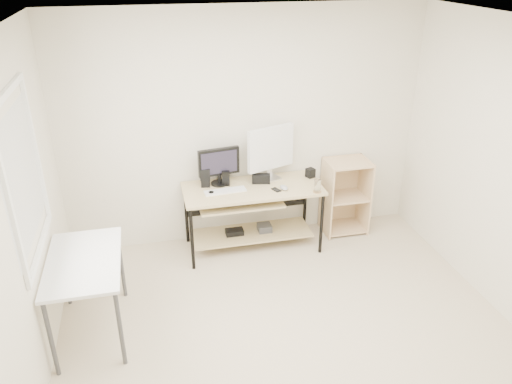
{
  "coord_description": "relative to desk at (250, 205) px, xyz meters",
  "views": [
    {
      "loc": [
        -1.07,
        -3.1,
        3.06
      ],
      "look_at": [
        -0.04,
        1.3,
        0.87
      ],
      "focal_mm": 35.0,
      "sensor_mm": 36.0,
      "label": 1
    }
  ],
  "objects": [
    {
      "name": "room",
      "position": [
        -0.11,
        -1.62,
        0.78
      ],
      "size": [
        4.01,
        4.01,
        2.62
      ],
      "color": "beige",
      "rests_on": "ground"
    },
    {
      "name": "desk",
      "position": [
        0.0,
        0.0,
        0.0
      ],
      "size": [
        1.5,
        0.65,
        0.75
      ],
      "color": "tan",
      "rests_on": "ground"
    },
    {
      "name": "side_table",
      "position": [
        -1.65,
        -1.06,
        0.13
      ],
      "size": [
        0.6,
        1.0,
        0.75
      ],
      "color": "white",
      "rests_on": "ground"
    },
    {
      "name": "shelf_unit",
      "position": [
        1.18,
        0.16,
        -0.09
      ],
      "size": [
        0.5,
        0.4,
        0.9
      ],
      "color": "#E0BE8C",
      "rests_on": "ground"
    },
    {
      "name": "black_monitor",
      "position": [
        -0.31,
        0.16,
        0.45
      ],
      "size": [
        0.46,
        0.19,
        0.42
      ],
      "rotation": [
        0.0,
        0.0,
        0.15
      ],
      "color": "black",
      "rests_on": "desk"
    },
    {
      "name": "white_imac",
      "position": [
        0.27,
        0.17,
        0.56
      ],
      "size": [
        0.55,
        0.24,
        0.61
      ],
      "rotation": [
        0.0,
        0.0,
        0.34
      ],
      "color": "silver",
      "rests_on": "desk"
    },
    {
      "name": "keyboard",
      "position": [
        -0.28,
        -0.04,
        0.22
      ],
      "size": [
        0.45,
        0.16,
        0.02
      ],
      "primitive_type": "cube",
      "rotation": [
        0.0,
        0.0,
        0.08
      ],
      "color": "white",
      "rests_on": "desk"
    },
    {
      "name": "mouse",
      "position": [
        0.34,
        -0.13,
        0.23
      ],
      "size": [
        0.1,
        0.13,
        0.04
      ],
      "primitive_type": "ellipsoid",
      "rotation": [
        0.0,
        0.0,
        0.18
      ],
      "color": "#ADADB2",
      "rests_on": "desk"
    },
    {
      "name": "center_speaker",
      "position": [
        0.14,
        0.09,
        0.26
      ],
      "size": [
        0.21,
        0.13,
        0.1
      ],
      "primitive_type": "cube",
      "rotation": [
        0.0,
        0.0,
        -0.22
      ],
      "color": "black",
      "rests_on": "desk"
    },
    {
      "name": "speaker_left",
      "position": [
        -0.46,
        0.15,
        0.32
      ],
      "size": [
        0.12,
        0.12,
        0.21
      ],
      "rotation": [
        0.0,
        0.0,
        -0.16
      ],
      "color": "black",
      "rests_on": "desk"
    },
    {
      "name": "speaker_right",
      "position": [
        0.72,
        0.11,
        0.26
      ],
      "size": [
        0.11,
        0.11,
        0.1
      ],
      "primitive_type": "cube",
      "rotation": [
        0.0,
        0.0,
        0.39
      ],
      "color": "black",
      "rests_on": "desk"
    },
    {
      "name": "audio_controller",
      "position": [
        -0.24,
        0.11,
        0.3
      ],
      "size": [
        0.09,
        0.07,
        0.17
      ],
      "primitive_type": "cube",
      "rotation": [
        0.0,
        0.0,
        -0.2
      ],
      "color": "black",
      "rests_on": "desk"
    },
    {
      "name": "volume_puck",
      "position": [
        -0.43,
        -0.06,
        0.22
      ],
      "size": [
        0.06,
        0.06,
        0.02
      ],
      "primitive_type": "cylinder",
      "rotation": [
        0.0,
        0.0,
        -0.09
      ],
      "color": "black",
      "rests_on": "desk"
    },
    {
      "name": "smartphone",
      "position": [
        0.26,
        -0.13,
        0.22
      ],
      "size": [
        0.1,
        0.13,
        0.01
      ],
      "primitive_type": "cube",
      "rotation": [
        0.0,
        0.0,
        0.4
      ],
      "color": "black",
      "rests_on": "desk"
    },
    {
      "name": "coaster",
      "position": [
        0.67,
        -0.27,
        0.21
      ],
      "size": [
        0.1,
        0.1,
        0.01
      ],
      "primitive_type": "cylinder",
      "rotation": [
        0.0,
        0.0,
        0.07
      ],
      "color": "#A47B4A",
      "rests_on": "desk"
    },
    {
      "name": "drinking_glass",
      "position": [
        0.67,
        -0.27,
        0.29
      ],
      "size": [
        0.08,
        0.08,
        0.14
      ],
      "primitive_type": "cylinder",
      "rotation": [
        0.0,
        0.0,
        0.07
      ],
      "color": "white",
      "rests_on": "coaster"
    }
  ]
}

